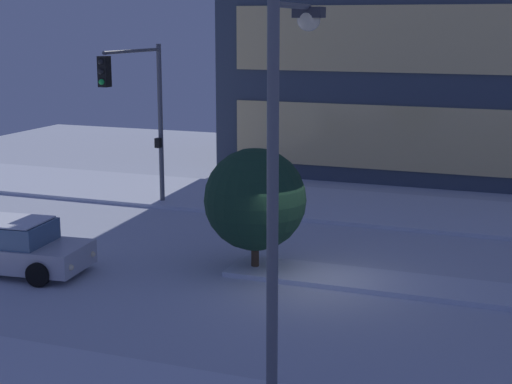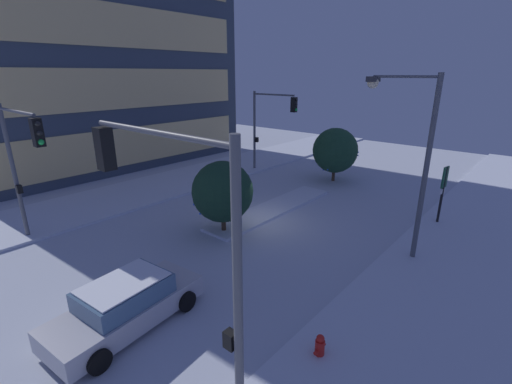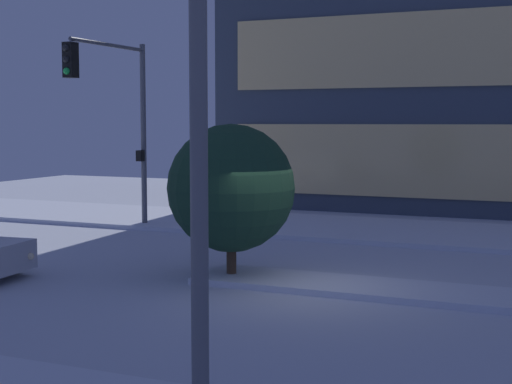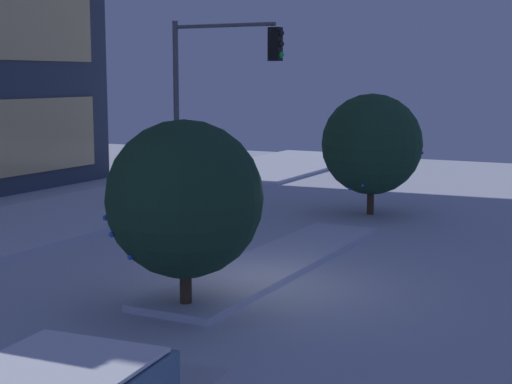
{
  "view_description": "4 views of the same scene",
  "coord_description": "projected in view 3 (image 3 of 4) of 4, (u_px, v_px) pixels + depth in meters",
  "views": [
    {
      "loc": [
        5.64,
        -19.19,
        6.83
      ],
      "look_at": [
        -1.39,
        -0.59,
        2.52
      ],
      "focal_mm": 54.92,
      "sensor_mm": 36.0,
      "label": 1
    },
    {
      "loc": [
        -12.52,
        -10.73,
        7.24
      ],
      "look_at": [
        0.16,
        0.16,
        1.61
      ],
      "focal_mm": 24.83,
      "sensor_mm": 36.0,
      "label": 2
    },
    {
      "loc": [
        5.22,
        -14.48,
        3.52
      ],
      "look_at": [
        -0.87,
        -0.35,
        2.08
      ],
      "focal_mm": 52.6,
      "sensor_mm": 36.0,
      "label": 3
    },
    {
      "loc": [
        -13.43,
        -6.94,
        4.23
      ],
      "look_at": [
        0.91,
        0.46,
        1.82
      ],
      "focal_mm": 54.53,
      "sensor_mm": 36.0,
      "label": 4
    }
  ],
  "objects": [
    {
      "name": "curb_strip_far",
      "position": [
        396.0,
        231.0,
        23.66
      ],
      "size": [
        52.0,
        5.2,
        0.14
      ],
      "primitive_type": "cube",
      "color": "silver",
      "rests_on": "ground"
    },
    {
      "name": "ground",
      "position": [
        301.0,
        291.0,
        15.62
      ],
      "size": [
        52.0,
        52.0,
        0.0
      ],
      "primitive_type": "plane",
      "color": "silver"
    },
    {
      "name": "decorated_tree_left_of_median",
      "position": [
        231.0,
        188.0,
        16.59
      ],
      "size": [
        2.84,
        2.85,
        3.48
      ],
      "color": "#473323",
      "rests_on": "ground"
    },
    {
      "name": "street_lamp_arched",
      "position": [
        224.0,
        15.0,
        8.72
      ],
      "size": [
        0.56,
        2.68,
        7.27
      ],
      "rotation": [
        0.0,
        0.0,
        1.63
      ],
      "color": "#565960",
      "rests_on": "ground"
    },
    {
      "name": "traffic_light_corner_far_left",
      "position": [
        116.0,
        102.0,
        23.38
      ],
      "size": [
        0.32,
        4.2,
        6.06
      ],
      "rotation": [
        0.0,
        0.0,
        -1.57
      ],
      "color": "#565960",
      "rests_on": "ground"
    },
    {
      "name": "median_strip",
      "position": [
        403.0,
        291.0,
        15.31
      ],
      "size": [
        9.0,
        1.8,
        0.14
      ],
      "primitive_type": "cube",
      "color": "silver",
      "rests_on": "ground"
    }
  ]
}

